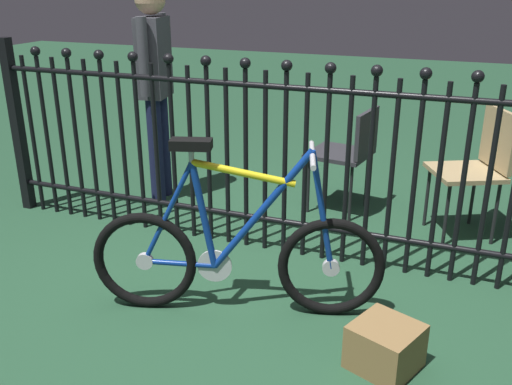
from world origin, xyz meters
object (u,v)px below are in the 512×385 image
bicycle (236,255)px  chair_tan (478,161)px  chair_charcoal (349,149)px  display_crate (385,346)px  person_visitor (155,76)px

bicycle → chair_tan: (1.11, 1.45, 0.20)m
chair_charcoal → display_crate: chair_charcoal is taller
bicycle → chair_charcoal: 1.58m
chair_tan → chair_charcoal: bearing=173.7°
bicycle → display_crate: bicycle is taller
chair_charcoal → chair_tan: chair_tan is taller
bicycle → chair_tan: bearing=52.6°
chair_charcoal → person_visitor: person_visitor is taller
bicycle → person_visitor: (-1.20, 1.29, 0.64)m
bicycle → chair_charcoal: bearing=81.4°
chair_tan → display_crate: (-0.31, -1.64, -0.42)m
bicycle → display_crate: (0.81, -0.19, -0.22)m
person_visitor → chair_charcoal: bearing=10.4°
bicycle → display_crate: 0.86m
chair_charcoal → display_crate: 1.87m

